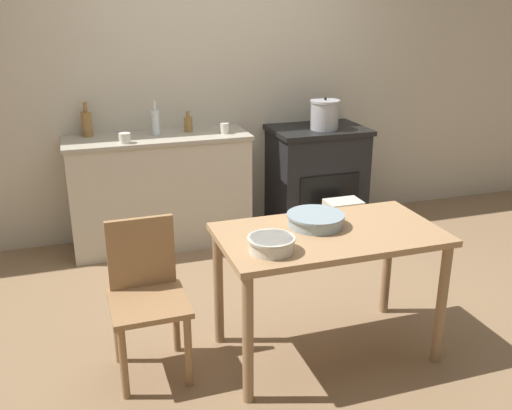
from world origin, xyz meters
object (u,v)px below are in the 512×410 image
object	(u,v)px
mixing_bowl_large	(316,219)
cup_center_left	(125,138)
stock_pot	(325,115)
work_table	(329,250)
mixing_bowl_small	(271,244)
bottle_far_left	(155,122)
stove	(316,178)
bottle_left	(87,123)
chair	(147,293)
bottle_mid_left	(188,124)
cup_center	(225,128)
flour_sack	(342,225)

from	to	relation	value
mixing_bowl_large	cup_center_left	size ratio (longest dim) A/B	3.69
stock_pot	work_table	bearing A→B (deg)	-113.49
mixing_bowl_large	mixing_bowl_small	distance (m)	0.42
work_table	bottle_far_left	world-z (taller)	bottle_far_left
stove	bottle_left	distance (m)	1.97
chair	cup_center_left	xyz separation A→B (m)	(0.08, 1.52, 0.50)
bottle_mid_left	cup_center	world-z (taller)	bottle_mid_left
chair	mixing_bowl_small	bearing A→B (deg)	-28.45
flour_sack	mixing_bowl_large	size ratio (longest dim) A/B	1.29
bottle_mid_left	mixing_bowl_large	bearing A→B (deg)	-79.96
stove	chair	xyz separation A→B (m)	(-1.70, -1.64, 0.00)
stove	bottle_left	xyz separation A→B (m)	(-1.87, 0.19, 0.57)
bottle_far_left	mixing_bowl_small	bearing A→B (deg)	-83.14
flour_sack	bottle_mid_left	size ratio (longest dim) A/B	2.46
mixing_bowl_small	bottle_mid_left	distance (m)	2.07
stove	bottle_far_left	distance (m)	1.48
bottle_far_left	stock_pot	bearing A→B (deg)	-6.44
work_table	cup_center	size ratio (longest dim) A/B	14.42
mixing_bowl_small	bottle_mid_left	bearing A→B (deg)	89.35
work_table	bottle_far_left	distance (m)	2.02
mixing_bowl_small	cup_center_left	world-z (taller)	cup_center_left
mixing_bowl_large	bottle_mid_left	world-z (taller)	bottle_mid_left
work_table	stock_pot	distance (m)	1.92
chair	cup_center	world-z (taller)	cup_center
stove	stock_pot	size ratio (longest dim) A/B	3.35
flour_sack	mixing_bowl_small	distance (m)	1.92
work_table	mixing_bowl_large	bearing A→B (deg)	112.70
mixing_bowl_small	stock_pot	bearing A→B (deg)	58.73
stove	bottle_far_left	bearing A→B (deg)	176.83
chair	bottle_left	bearing A→B (deg)	94.73
chair	stock_pot	xyz separation A→B (m)	(1.72, 1.56, 0.57)
mixing_bowl_small	bottle_left	size ratio (longest dim) A/B	0.89
mixing_bowl_small	bottle_left	world-z (taller)	bottle_left
stove	bottle_mid_left	bearing A→B (deg)	174.06
stock_pot	cup_center_left	world-z (taller)	stock_pot
bottle_left	bottle_far_left	bearing A→B (deg)	-13.02
stock_pot	mixing_bowl_large	world-z (taller)	stock_pot
cup_center	work_table	bearing A→B (deg)	-86.70
flour_sack	bottle_mid_left	xyz separation A→B (m)	(-1.11, 0.63, 0.77)
bottle_far_left	cup_center	world-z (taller)	bottle_far_left
bottle_far_left	cup_center_left	bearing A→B (deg)	-142.79
stove	stock_pot	world-z (taller)	stock_pot
flour_sack	bottle_mid_left	bearing A→B (deg)	150.39
flour_sack	mixing_bowl_small	world-z (taller)	mixing_bowl_small
stock_pot	bottle_far_left	world-z (taller)	bottle_far_left
flour_sack	bottle_mid_left	distance (m)	1.49
flour_sack	mixing_bowl_large	xyz separation A→B (m)	(-0.78, -1.19, 0.58)
stock_pot	bottle_left	xyz separation A→B (m)	(-1.89, 0.27, -0.00)
bottle_far_left	bottle_mid_left	xyz separation A→B (m)	(0.27, 0.04, -0.04)
mixing_bowl_large	bottle_far_left	size ratio (longest dim) A/B	1.18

